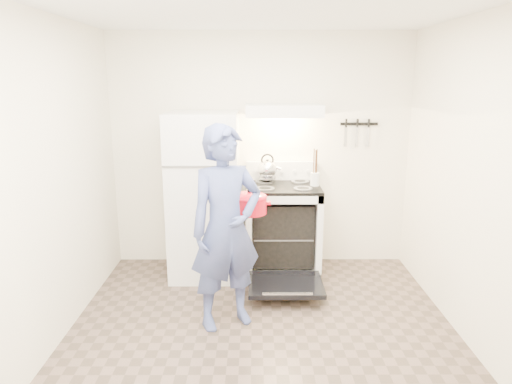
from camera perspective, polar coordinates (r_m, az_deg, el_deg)
floor at (r=3.70m, az=0.87°, el=-19.15°), size 3.60×3.60×0.00m
back_wall at (r=4.95m, az=0.55°, el=5.07°), size 3.20×0.02×2.50m
refrigerator at (r=4.72m, az=-6.46°, el=-0.44°), size 0.70×0.70×1.70m
stove_body at (r=4.84m, az=3.31°, el=-4.84°), size 0.76×0.65×0.92m
cooktop at (r=4.71m, az=3.39°, el=0.64°), size 0.76×0.65×0.03m
backsplash at (r=4.96m, az=3.21°, el=2.70°), size 0.76×0.07×0.20m
oven_door at (r=4.41m, az=3.72°, el=-11.47°), size 0.70×0.54×0.04m
oven_rack at (r=4.84m, az=3.31°, el=-5.06°), size 0.60×0.52×0.01m
range_hood at (r=4.66m, az=3.48°, el=10.17°), size 0.76×0.50×0.12m
knife_strip at (r=5.03m, az=12.75°, el=8.30°), size 0.40×0.02×0.03m
pizza_stone at (r=4.81m, az=2.39°, el=-5.03°), size 0.30×0.30×0.02m
tea_kettle at (r=4.82m, az=1.43°, el=3.00°), size 0.25×0.20×0.30m
utensil_jar at (r=4.58m, az=7.38°, el=1.60°), size 0.10×0.10×0.13m
person at (r=3.71m, az=-3.74°, el=-4.58°), size 0.73×0.64×1.69m
dutch_oven at (r=4.04m, az=-0.85°, el=-1.63°), size 0.38×0.31×0.25m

